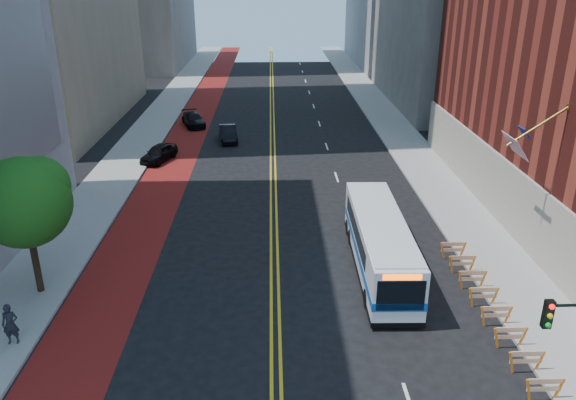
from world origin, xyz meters
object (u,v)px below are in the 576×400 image
at_px(transit_bus, 379,242).
at_px(car_b, 228,133).
at_px(car_c, 193,119).
at_px(pedestrian, 10,324).
at_px(car_a, 159,153).
at_px(street_tree, 25,199).

bearing_deg(transit_bus, car_b, 112.45).
xyz_separation_m(transit_bus, car_b, (-9.46, 24.21, -0.86)).
relative_size(car_b, car_c, 0.95).
distance_m(car_c, pedestrian, 35.80).
xyz_separation_m(transit_bus, car_a, (-14.69, 18.45, -0.87)).
distance_m(transit_bus, pedestrian, 17.33).
xyz_separation_m(street_tree, car_c, (3.33, 31.51, -4.26)).
height_order(street_tree, car_b, street_tree).
distance_m(transit_bus, car_a, 23.60).
xyz_separation_m(car_a, pedestrian, (-1.56, -24.44, 0.37)).
relative_size(street_tree, pedestrian, 3.73).
bearing_deg(street_tree, pedestrian, -84.74).
distance_m(car_b, pedestrian, 30.96).
relative_size(transit_bus, pedestrian, 6.04).
relative_size(car_a, pedestrian, 2.22).
distance_m(street_tree, transit_bus, 17.07).
bearing_deg(street_tree, transit_bus, 6.26).
bearing_deg(car_b, car_c, 116.53).
bearing_deg(street_tree, car_c, 83.97).
height_order(car_a, car_c, car_a).
xyz_separation_m(car_b, pedestrian, (-6.79, -30.20, 0.35)).
bearing_deg(car_b, car_a, -140.75).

